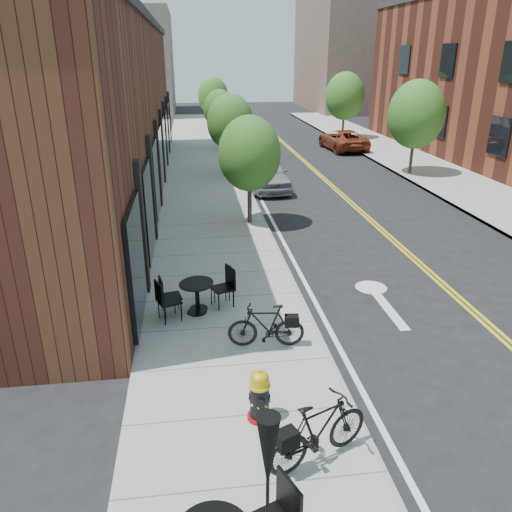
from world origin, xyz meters
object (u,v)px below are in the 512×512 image
bistro_set_c (196,294)px  bistro_set_b (198,291)px  parked_car_b (255,142)px  bicycle_left (266,326)px  parked_car_c (242,138)px  fire_hydrant (259,396)px  parked_car_far (343,140)px  bicycle_right (319,431)px  patio_umbrella (268,465)px  parked_car_a (266,173)px

bistro_set_c → bistro_set_b: bearing=52.7°
bistro_set_c → parked_car_b: 20.77m
bicycle_left → parked_car_c: bearing=-178.6°
fire_hydrant → parked_car_far: bearing=83.1°
parked_car_c → parked_car_far: size_ratio=1.01×
bicycle_right → parked_car_far: parked_car_far is taller
fire_hydrant → parked_car_b: parked_car_b is taller
bicycle_right → bistro_set_c: 5.20m
patio_umbrella → parked_car_b: patio_umbrella is taller
bicycle_right → parked_car_a: bearing=-29.9°
fire_hydrant → bistro_set_c: bearing=116.5°
bistro_set_b → parked_car_far: parked_car_far is taller
bistro_set_c → parked_car_c: parked_car_c is taller
parked_car_c → fire_hydrant: bearing=-100.1°
bicycle_left → patio_umbrella: bearing=-2.2°
bicycle_left → bistro_set_c: 2.18m
parked_car_a → parked_car_far: (6.50, 9.47, -0.08)m
bistro_set_b → fire_hydrant: bearing=-89.5°
bistro_set_c → patio_umbrella: size_ratio=0.82×
fire_hydrant → parked_car_far: (9.03, 25.27, 0.08)m
fire_hydrant → bicycle_right: 1.28m
fire_hydrant → patio_umbrella: (-0.28, -2.65, 1.16)m
parked_car_a → parked_car_far: bearing=53.5°
bicycle_right → bistro_set_c: bearing=-4.7°
bicycle_left → parked_car_b: bearing=179.5°
bicycle_left → parked_car_c: size_ratio=0.34×
bistro_set_b → parked_car_c: 22.68m
bistro_set_c → patio_umbrella: bearing=-107.1°
bicycle_right → parked_car_far: 27.58m
patio_umbrella → parked_car_a: size_ratio=0.52×
bicycle_left → bicycle_right: bearing=11.6°
fire_hydrant → parked_car_b: bearing=95.5°
bicycle_right → patio_umbrella: (-1.03, -1.62, 1.08)m
patio_umbrella → parked_car_c: bearing=84.5°
bicycle_right → bistro_set_b: bicycle_right is taller
bistro_set_b → parked_car_a: 12.25m
fire_hydrant → parked_car_c: 26.58m
fire_hydrant → parked_car_a: 16.00m
fire_hydrant → patio_umbrella: 2.91m
bistro_set_c → parked_car_b: size_ratio=0.39×
fire_hydrant → parked_car_a: parked_car_a is taller
parked_car_a → parked_car_c: size_ratio=0.91×
fire_hydrant → bistro_set_b: fire_hydrant is taller
bicycle_left → patio_umbrella: size_ratio=0.71×
bistro_set_c → parked_car_a: bearing=50.7°
bicycle_right → parked_car_a: (1.78, 16.83, 0.07)m
bistro_set_b → parked_car_b: bearing=66.5°
parked_car_far → bistro_set_c: bearing=61.2°
bistro_set_c → parked_car_far: size_ratio=0.39×
bistro_set_b → parked_car_far: bearing=52.6°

